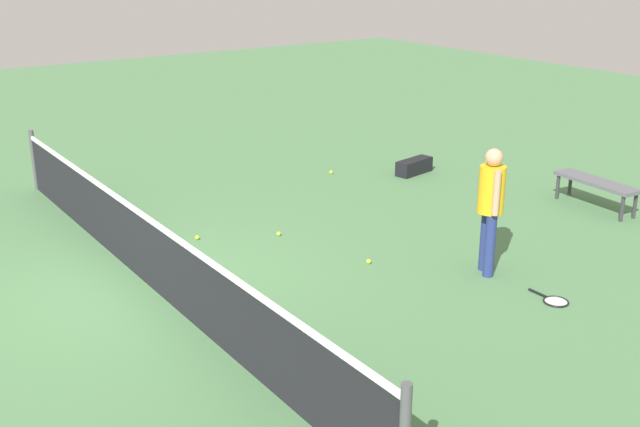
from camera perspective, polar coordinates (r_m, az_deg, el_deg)
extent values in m
plane|color=#4C7A4C|center=(10.21, -12.50, -5.13)|extent=(40.00, 40.00, 0.00)
cylinder|color=#4C4C51|center=(14.57, -20.31, 3.72)|extent=(0.09, 0.09, 1.07)
cube|color=black|center=(10.04, -12.69, -2.76)|extent=(10.00, 0.02, 0.91)
cube|color=white|center=(9.87, -12.89, -0.14)|extent=(10.00, 0.04, 0.06)
cylinder|color=navy|center=(10.49, 12.08, -1.91)|extent=(0.19, 0.19, 0.85)
cylinder|color=navy|center=(10.30, 12.41, -2.35)|extent=(0.19, 0.19, 0.85)
cylinder|color=yellow|center=(10.16, 12.53, 1.74)|extent=(0.47, 0.47, 0.62)
cylinder|color=tan|center=(10.35, 12.22, 2.20)|extent=(0.12, 0.12, 0.58)
cylinder|color=tan|center=(9.95, 12.88, 1.48)|extent=(0.12, 0.12, 0.58)
sphere|color=tan|center=(10.04, 12.71, 4.05)|extent=(0.32, 0.32, 0.23)
torus|color=black|center=(9.92, 17.00, -6.23)|extent=(0.32, 0.32, 0.02)
cylinder|color=silver|center=(9.92, 17.00, -6.23)|extent=(0.27, 0.27, 0.00)
cylinder|color=black|center=(10.07, 15.75, -5.66)|extent=(0.28, 0.03, 0.03)
sphere|color=#C6E033|center=(11.60, -3.07, -1.50)|extent=(0.07, 0.07, 0.07)
sphere|color=#C6E033|center=(10.61, 3.61, -3.55)|extent=(0.07, 0.07, 0.07)
sphere|color=#C6E033|center=(11.58, -9.05, -1.77)|extent=(0.07, 0.07, 0.07)
sphere|color=#C6E033|center=(14.73, 0.82, 3.06)|extent=(0.07, 0.07, 0.07)
cube|color=#595960|center=(13.46, 19.71, 2.20)|extent=(1.53, 0.51, 0.06)
cylinder|color=#333338|center=(13.25, 22.19, 0.54)|extent=(0.06, 0.06, 0.42)
cylinder|color=#333338|center=(14.05, 17.95, 2.06)|extent=(0.06, 0.06, 0.42)
cylinder|color=#333338|center=(13.02, 21.37, 0.33)|extent=(0.06, 0.06, 0.42)
cylinder|color=#333338|center=(13.84, 17.11, 1.89)|extent=(0.06, 0.06, 0.42)
cube|color=black|center=(14.83, 6.95, 3.46)|extent=(0.42, 0.84, 0.28)
cylinder|color=black|center=(15.10, 7.77, 3.71)|extent=(0.28, 0.15, 0.27)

